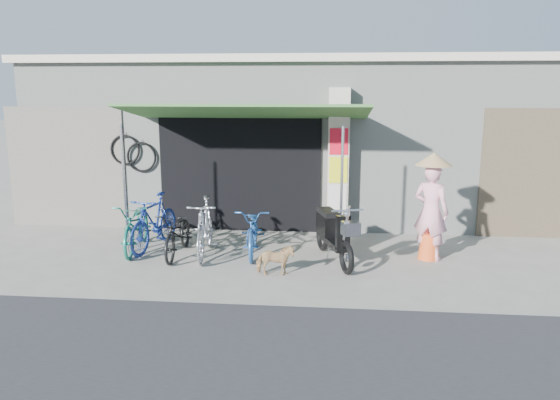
# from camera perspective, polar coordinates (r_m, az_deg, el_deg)

# --- Properties ---
(ground) EXTENTS (80.00, 80.00, 0.00)m
(ground) POSITION_cam_1_polar(r_m,az_deg,el_deg) (9.15, 0.65, -7.44)
(ground) COLOR gray
(ground) RESTS_ON ground
(bicycle_shop) EXTENTS (12.30, 5.30, 3.66)m
(bicycle_shop) POSITION_cam_1_polar(r_m,az_deg,el_deg) (13.78, 2.47, 6.83)
(bicycle_shop) COLOR #A8AEA5
(bicycle_shop) RESTS_ON ground
(shop_pillar) EXTENTS (0.42, 0.44, 3.00)m
(shop_pillar) POSITION_cam_1_polar(r_m,az_deg,el_deg) (11.16, 6.11, 3.90)
(shop_pillar) COLOR #C0B3A3
(shop_pillar) RESTS_ON ground
(awning) EXTENTS (4.60, 1.88, 2.72)m
(awning) POSITION_cam_1_polar(r_m,az_deg,el_deg) (10.38, -3.58, 8.99)
(awning) COLOR #32602B
(awning) RESTS_ON ground
(neighbour_right) EXTENTS (2.60, 0.06, 2.60)m
(neighbour_right) POSITION_cam_1_polar(r_m,az_deg,el_deg) (12.11, 26.14, 2.43)
(neighbour_right) COLOR brown
(neighbour_right) RESTS_ON ground
(neighbour_left) EXTENTS (2.60, 0.06, 2.60)m
(neighbour_left) POSITION_cam_1_polar(r_m,az_deg,el_deg) (12.70, -21.39, 3.20)
(neighbour_left) COLOR #6B665B
(neighbour_left) RESTS_ON ground
(bike_teal) EXTENTS (0.84, 1.85, 0.94)m
(bike_teal) POSITION_cam_1_polar(r_m,az_deg,el_deg) (10.50, -14.73, -2.65)
(bike_teal) COLOR #176B58
(bike_teal) RESTS_ON ground
(bike_blue) EXTENTS (0.80, 1.80, 1.05)m
(bike_blue) POSITION_cam_1_polar(r_m,az_deg,el_deg) (10.48, -13.01, -2.27)
(bike_blue) COLOR navy
(bike_blue) RESTS_ON ground
(bike_black) EXTENTS (0.59, 1.61, 0.84)m
(bike_black) POSITION_cam_1_polar(r_m,az_deg,el_deg) (10.01, -10.59, -3.44)
(bike_black) COLOR black
(bike_black) RESTS_ON ground
(bike_silver) EXTENTS (0.65, 1.80, 1.06)m
(bike_silver) POSITION_cam_1_polar(r_m,az_deg,el_deg) (9.89, -7.87, -2.88)
(bike_silver) COLOR silver
(bike_silver) RESTS_ON ground
(bike_navy) EXTENTS (0.75, 1.76, 0.90)m
(bike_navy) POSITION_cam_1_polar(r_m,az_deg,el_deg) (9.97, -2.77, -3.14)
(bike_navy) COLOR #204F93
(bike_navy) RESTS_ON ground
(street_dog) EXTENTS (0.64, 0.35, 0.52)m
(street_dog) POSITION_cam_1_polar(r_m,az_deg,el_deg) (8.86, -0.53, -6.32)
(street_dog) COLOR #A57E57
(street_dog) RESTS_ON ground
(moped) EXTENTS (0.81, 1.85, 1.08)m
(moped) POSITION_cam_1_polar(r_m,az_deg,el_deg) (9.58, 5.56, -3.53)
(moped) COLOR black
(moped) RESTS_ON ground
(nun) EXTENTS (0.75, 0.68, 1.90)m
(nun) POSITION_cam_1_polar(r_m,az_deg,el_deg) (9.91, 15.51, -0.79)
(nun) COLOR pink
(nun) RESTS_ON ground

